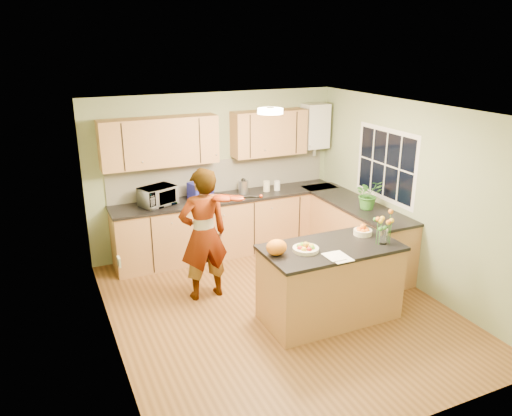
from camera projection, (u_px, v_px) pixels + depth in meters
name	position (u px, v px, depth m)	size (l,w,h in m)	color
floor	(279.00, 309.00, 6.33)	(4.50, 4.50, 0.00)	brown
ceiling	(282.00, 111.00, 5.52)	(4.00, 4.50, 0.02)	silver
wall_back	(215.00, 173.00, 7.86)	(4.00, 0.02, 2.50)	gray
wall_front	(408.00, 304.00, 3.98)	(4.00, 0.02, 2.50)	gray
wall_left	(108.00, 244.00, 5.14)	(0.02, 4.50, 2.50)	gray
wall_right	(413.00, 196.00, 6.71)	(0.02, 4.50, 2.50)	gray
back_counter	(229.00, 224.00, 7.89)	(3.64, 0.62, 0.94)	#A67442
right_counter	(354.00, 232.00, 7.57)	(0.62, 2.24, 0.94)	#A67442
splashback	(222.00, 175.00, 7.91)	(3.60, 0.02, 0.52)	white
upper_cabinets	(207.00, 138.00, 7.45)	(3.20, 0.34, 0.70)	#A67442
boiler	(315.00, 126.00, 8.18)	(0.40, 0.30, 0.86)	silver
window_right	(386.00, 165.00, 7.12)	(0.01, 1.30, 1.05)	silver
light_switch	(119.00, 262.00, 4.61)	(0.02, 0.09, 0.09)	silver
ceiling_lamp	(270.00, 111.00, 5.79)	(0.30, 0.30, 0.07)	#FFEABF
peninsula_island	(330.00, 282.00, 6.02)	(1.65, 0.84, 0.94)	#A67442
fruit_dish	(306.00, 248.00, 5.71)	(0.30, 0.30, 0.11)	beige
orange_bowl	(363.00, 230.00, 6.19)	(0.23, 0.23, 0.13)	beige
flower_vase	(385.00, 220.00, 5.85)	(0.24, 0.24, 0.45)	silver
orange_bag	(277.00, 247.00, 5.60)	(0.24, 0.20, 0.18)	orange
papers	(339.00, 257.00, 5.56)	(0.23, 0.31, 0.01)	white
violinist	(203.00, 235.00, 6.38)	(0.64, 0.42, 1.76)	#DBA986
violin	(223.00, 198.00, 6.10)	(0.64, 0.26, 0.13)	#4B1804
microwave	(158.00, 196.00, 7.27)	(0.51, 0.34, 0.28)	silver
blue_box	(200.00, 191.00, 7.55)	(0.33, 0.24, 0.27)	navy
kettle	(243.00, 186.00, 7.84)	(0.15, 0.15, 0.29)	silver
jar_cream	(267.00, 186.00, 7.97)	(0.11, 0.11, 0.17)	beige
jar_white	(277.00, 186.00, 8.02)	(0.10, 0.10, 0.15)	silver
potted_plant	(368.00, 194.00, 7.11)	(0.39, 0.34, 0.43)	#367928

